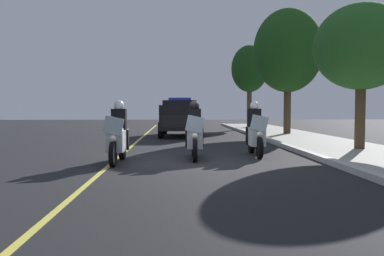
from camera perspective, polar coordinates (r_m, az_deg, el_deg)
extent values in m
plane|color=black|center=(11.18, 0.18, -4.84)|extent=(80.00, 80.00, 0.00)
cube|color=#B7B5AD|center=(11.89, 18.07, -4.15)|extent=(48.00, 0.24, 0.15)
cube|color=#E0D14C|center=(11.30, -11.23, -4.79)|extent=(48.00, 0.12, 0.01)
cylinder|color=black|center=(10.34, -11.25, -3.73)|extent=(0.64, 0.14, 0.64)
cylinder|color=black|center=(11.81, -9.95, -2.90)|extent=(0.64, 0.16, 0.64)
cube|color=silver|center=(11.03, -10.59, -1.75)|extent=(1.21, 0.47, 0.56)
ellipsoid|color=silver|center=(10.96, -10.65, -0.21)|extent=(0.57, 0.33, 0.24)
cube|color=silver|center=(10.38, -11.20, 0.34)|extent=(0.07, 0.56, 0.53)
sphere|color=#F9F4CC|center=(10.34, -11.24, -1.50)|extent=(0.17, 0.17, 0.17)
sphere|color=red|center=(10.54, -11.92, -0.01)|extent=(0.09, 0.09, 0.09)
sphere|color=#1933F2|center=(10.49, -10.20, -0.01)|extent=(0.09, 0.09, 0.09)
cube|color=black|center=(11.23, -10.42, 1.20)|extent=(0.29, 0.41, 0.60)
cube|color=black|center=(11.17, -9.43, -1.68)|extent=(0.18, 0.14, 0.56)
cube|color=black|center=(11.23, -11.45, -1.68)|extent=(0.18, 0.14, 0.56)
sphere|color=silver|center=(11.20, -10.45, 3.24)|extent=(0.28, 0.28, 0.28)
cylinder|color=black|center=(11.05, 0.43, -3.25)|extent=(0.64, 0.14, 0.64)
cylinder|color=black|center=(12.54, 0.27, -2.52)|extent=(0.64, 0.16, 0.64)
cube|color=white|center=(11.75, 0.35, -1.42)|extent=(1.21, 0.47, 0.56)
ellipsoid|color=white|center=(11.68, 0.36, 0.03)|extent=(0.57, 0.33, 0.24)
cube|color=silver|center=(11.10, 0.42, 0.55)|extent=(0.07, 0.56, 0.53)
sphere|color=#F9F4CC|center=(11.05, 0.43, -1.17)|extent=(0.17, 0.17, 0.17)
sphere|color=red|center=(11.23, -0.41, 0.22)|extent=(0.09, 0.09, 0.09)
sphere|color=#1933F2|center=(11.23, 1.22, 0.22)|extent=(0.09, 0.09, 0.09)
cube|color=black|center=(11.95, 0.33, 1.34)|extent=(0.29, 0.41, 0.60)
cube|color=black|center=(11.93, 1.29, -1.36)|extent=(0.18, 0.14, 0.56)
cube|color=black|center=(11.92, -0.63, -1.36)|extent=(0.18, 0.14, 0.56)
sphere|color=black|center=(11.93, 0.33, 3.26)|extent=(0.28, 0.28, 0.28)
cylinder|color=black|center=(11.93, 9.67, -2.84)|extent=(0.64, 0.14, 0.64)
cylinder|color=black|center=(13.40, 8.50, -2.20)|extent=(0.64, 0.16, 0.64)
cube|color=white|center=(12.62, 9.08, -1.16)|extent=(1.21, 0.47, 0.56)
ellipsoid|color=white|center=(12.55, 9.13, 0.19)|extent=(0.57, 0.33, 0.24)
cube|color=silver|center=(11.98, 9.61, 0.68)|extent=(0.07, 0.56, 0.53)
sphere|color=#F9F4CC|center=(11.94, 9.65, -0.91)|extent=(0.17, 0.17, 0.17)
sphere|color=red|center=(12.08, 8.75, 0.38)|extent=(0.09, 0.09, 0.09)
sphere|color=#1933F2|center=(12.14, 10.24, 0.38)|extent=(0.09, 0.09, 0.09)
cube|color=black|center=(12.82, 8.92, 1.41)|extent=(0.29, 0.41, 0.60)
cube|color=black|center=(12.82, 9.83, -1.10)|extent=(0.18, 0.14, 0.56)
cube|color=black|center=(12.75, 8.06, -1.11)|extent=(0.18, 0.14, 0.56)
sphere|color=silver|center=(12.80, 8.95, 3.20)|extent=(0.28, 0.28, 0.28)
cube|color=black|center=(21.19, -1.76, 1.58)|extent=(4.94, 2.02, 1.24)
cube|color=black|center=(21.49, -1.75, 3.47)|extent=(2.44, 1.80, 0.36)
cube|color=#2633D8|center=(21.29, -1.76, 4.17)|extent=(0.31, 1.21, 0.14)
cube|color=black|center=(18.79, -1.87, 0.99)|extent=(0.16, 1.62, 0.56)
cylinder|color=black|center=(19.67, 0.80, -0.32)|extent=(0.81, 0.30, 0.80)
cylinder|color=black|center=(19.70, -4.44, -0.33)|extent=(0.81, 0.30, 0.80)
cylinder|color=black|center=(22.77, 0.57, 0.12)|extent=(0.81, 0.30, 0.80)
cylinder|color=black|center=(22.79, -3.96, 0.11)|extent=(0.81, 0.30, 0.80)
cylinder|color=#4C3823|center=(14.86, 22.96, 1.52)|extent=(0.34, 0.34, 2.21)
ellipsoid|color=#286023|center=(15.00, 23.14, 10.70)|extent=(3.22, 3.22, 2.95)
cylinder|color=#4C3823|center=(22.44, 13.50, 3.11)|extent=(0.39, 0.39, 3.04)
ellipsoid|color=#1E4C19|center=(22.66, 13.60, 10.76)|extent=(3.74, 3.74, 4.54)
cylinder|color=#4C3823|center=(29.33, 8.22, 3.25)|extent=(0.35, 0.35, 3.20)
ellipsoid|color=#194216|center=(29.47, 8.26, 8.43)|extent=(2.65, 2.65, 3.40)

